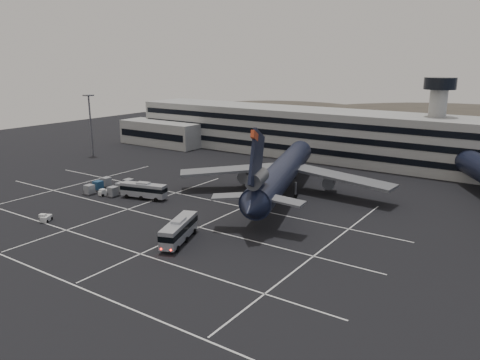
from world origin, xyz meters
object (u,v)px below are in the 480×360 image
(trijet_main, at_px, (282,172))
(uld_cluster, at_px, (109,187))
(tug_a, at_px, (104,192))
(bus_far, at_px, (144,190))
(bus_near, at_px, (179,229))

(trijet_main, distance_m, uld_cluster, 38.47)
(tug_a, bearing_deg, uld_cluster, 127.11)
(bus_far, height_order, uld_cluster, bus_far)
(bus_near, xyz_separation_m, bus_far, (-22.21, 13.96, -0.17))
(tug_a, bearing_deg, bus_near, -11.51)
(uld_cluster, bearing_deg, tug_a, -60.57)
(bus_far, distance_m, uld_cluster, 10.55)
(bus_near, distance_m, tug_a, 32.94)
(bus_far, relative_size, uld_cluster, 0.91)
(trijet_main, bearing_deg, bus_far, -160.25)
(bus_far, bearing_deg, trijet_main, -65.99)
(trijet_main, xyz_separation_m, tug_a, (-31.97, -21.14, -4.58))
(tug_a, relative_size, uld_cluster, 0.22)
(bus_near, relative_size, bus_far, 1.08)
(uld_cluster, bearing_deg, bus_near, -22.77)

